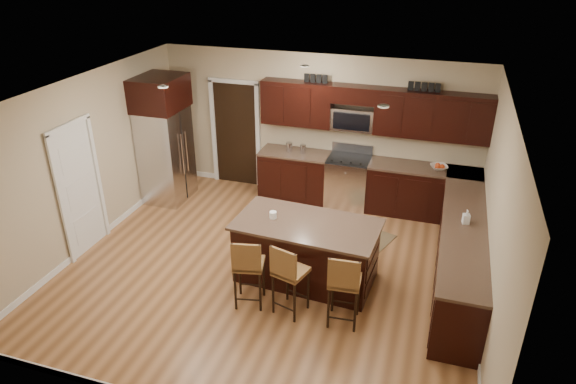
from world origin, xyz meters
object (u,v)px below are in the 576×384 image
(range, at_px, (348,181))
(stool_mid, at_px, (288,272))
(stool_right, at_px, (344,282))
(stool_left, at_px, (248,265))
(island, at_px, (306,253))
(refrigerator, at_px, (164,138))

(range, bearing_deg, stool_mid, -91.80)
(range, relative_size, stool_right, 1.05)
(stool_left, distance_m, stool_mid, 0.55)
(range, relative_size, stool_left, 1.07)
(island, relative_size, stool_right, 1.97)
(range, distance_m, refrigerator, 3.47)
(stool_mid, distance_m, refrigerator, 4.14)
(stool_mid, bearing_deg, range, 104.49)
(stool_left, distance_m, refrigerator, 3.73)
(range, bearing_deg, stool_right, -79.35)
(island, distance_m, stool_mid, 0.87)
(island, xyz_separation_m, stool_left, (-0.56, -0.84, 0.22))
(range, xyz_separation_m, stool_right, (0.63, -3.34, 0.19))
(range, relative_size, stool_mid, 1.06)
(island, xyz_separation_m, refrigerator, (-3.20, 1.74, 0.78))
(range, height_order, island, range)
(stool_left, height_order, refrigerator, refrigerator)
(stool_left, xyz_separation_m, refrigerator, (-2.64, 2.58, 0.56))
(island, bearing_deg, range, 91.36)
(range, bearing_deg, stool_left, -101.12)
(island, bearing_deg, stool_left, -120.11)
(stool_left, relative_size, stool_right, 0.98)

